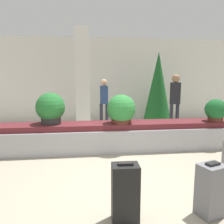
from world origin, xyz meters
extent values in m
plane|color=#9E937F|center=(0.00, 0.00, 0.00)|extent=(18.00, 18.00, 0.00)
cube|color=silver|center=(0.00, 5.43, 1.60)|extent=(18.00, 0.06, 3.20)
cube|color=#9E9EA3|center=(0.00, 1.78, 0.26)|extent=(6.78, 0.78, 0.52)
cube|color=#5B1E23|center=(0.00, 1.78, 0.58)|extent=(6.51, 0.62, 0.13)
cube|color=silver|center=(-0.69, 3.85, 1.60)|extent=(0.45, 0.45, 3.20)
cube|color=slate|center=(0.89, -0.85, 0.32)|extent=(0.37, 0.33, 0.65)
cube|color=black|center=(0.89, -0.85, 0.66)|extent=(0.19, 0.13, 0.03)
cube|color=black|center=(-0.16, -0.85, 0.35)|extent=(0.32, 0.23, 0.70)
cube|color=black|center=(-0.16, -0.85, 0.71)|extent=(0.17, 0.08, 0.03)
cylinder|color=#4C2319|center=(0.20, 1.69, 0.72)|extent=(0.45, 0.45, 0.15)
sphere|color=#2D7F38|center=(0.20, 1.69, 0.98)|extent=(0.65, 0.65, 0.65)
cylinder|color=#2D2D2D|center=(-1.39, 1.85, 0.74)|extent=(0.44, 0.44, 0.20)
sphere|color=#236B2D|center=(-1.39, 1.85, 1.02)|extent=(0.65, 0.65, 0.65)
cylinder|color=#4C2319|center=(2.48, 1.66, 0.71)|extent=(0.33, 0.33, 0.15)
sphere|color=#195B28|center=(2.48, 1.66, 0.93)|extent=(0.50, 0.50, 0.50)
cylinder|color=#282833|center=(-0.07, 4.38, 0.39)|extent=(0.11, 0.11, 0.78)
cylinder|color=#282833|center=(0.13, 4.38, 0.39)|extent=(0.11, 0.11, 0.78)
cube|color=navy|center=(0.03, 4.38, 1.09)|extent=(0.26, 0.36, 0.62)
sphere|color=tan|center=(0.03, 4.38, 1.52)|extent=(0.23, 0.23, 0.23)
cylinder|color=#282833|center=(2.10, 3.44, 0.43)|extent=(0.11, 0.11, 0.86)
cylinder|color=#282833|center=(2.30, 3.44, 0.43)|extent=(0.11, 0.11, 0.86)
cube|color=#232328|center=(2.20, 3.44, 1.19)|extent=(0.36, 0.28, 0.68)
sphere|color=#936B4C|center=(2.20, 3.44, 1.66)|extent=(0.25, 0.25, 0.25)
cylinder|color=#4C331E|center=(1.97, 4.43, 0.09)|extent=(0.16, 0.16, 0.18)
cone|color=#195623|center=(1.97, 4.43, 1.38)|extent=(0.96, 0.96, 2.40)
camera|label=1|loc=(-0.59, -3.16, 1.67)|focal=35.00mm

